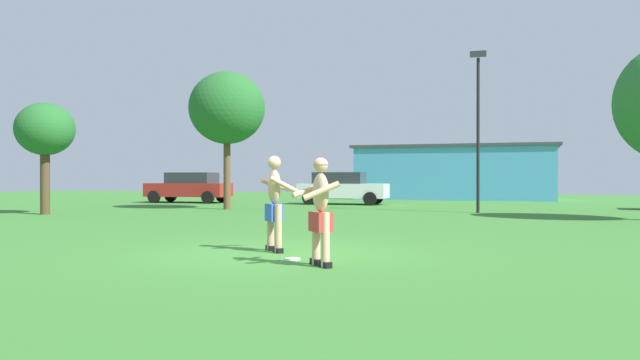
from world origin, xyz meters
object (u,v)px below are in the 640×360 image
at_px(car_white_near_post, 342,188).
at_px(car_red_far_end, 189,187).
at_px(player_with_cap, 320,206).
at_px(tree_left_field, 227,108).
at_px(lamp_post, 478,115).
at_px(frisbee, 293,259).
at_px(player_in_blue, 275,201).
at_px(tree_behind_players, 45,131).

xyz_separation_m(car_white_near_post, car_red_far_end, (-8.18, -0.62, 0.00)).
bearing_deg(player_with_cap, tree_left_field, 121.61).
bearing_deg(lamp_post, frisbee, -97.76).
bearing_deg(player_in_blue, frisbee, -52.87).
distance_m(player_in_blue, lamp_post, 14.13).
height_order(car_white_near_post, lamp_post, lamp_post).
height_order(frisbee, tree_behind_players, tree_behind_players).
xyz_separation_m(player_with_cap, frisbee, (-0.66, 0.55, -0.90)).
relative_size(car_white_near_post, car_red_far_end, 0.99).
bearing_deg(tree_left_field, player_with_cap, -58.39).
distance_m(player_in_blue, tree_left_field, 15.19).
height_order(car_red_far_end, lamp_post, lamp_post).
xyz_separation_m(car_white_near_post, tree_left_field, (-3.27, -6.00, 3.39)).
relative_size(player_with_cap, tree_behind_players, 0.41).
xyz_separation_m(player_with_cap, tree_left_field, (-8.80, 14.30, 3.30)).
height_order(player_in_blue, frisbee, player_in_blue).
height_order(player_in_blue, car_white_near_post, player_in_blue).
relative_size(frisbee, car_white_near_post, 0.06).
bearing_deg(lamp_post, tree_behind_players, -158.08).
bearing_deg(player_with_cap, car_red_far_end, 124.86).
xyz_separation_m(car_red_far_end, tree_behind_players, (0.25, -10.57, 2.20)).
distance_m(player_in_blue, tree_behind_players, 14.47).
bearing_deg(lamp_post, tree_left_field, -175.69).
xyz_separation_m(player_with_cap, lamp_post, (1.32, 15.06, 2.80)).
distance_m(car_white_near_post, lamp_post, 9.09).
distance_m(player_with_cap, lamp_post, 15.37).
height_order(frisbee, tree_left_field, tree_left_field).
relative_size(frisbee, car_red_far_end, 0.06).
bearing_deg(frisbee, lamp_post, 82.24).
relative_size(player_in_blue, lamp_post, 0.29).
xyz_separation_m(car_white_near_post, lamp_post, (6.85, -5.24, 2.88)).
xyz_separation_m(player_with_cap, car_white_near_post, (-5.53, 20.30, -0.09)).
relative_size(player_with_cap, frisbee, 6.54).
height_order(frisbee, lamp_post, lamp_post).
distance_m(lamp_post, tree_behind_players, 15.95).
relative_size(car_red_far_end, tree_left_field, 0.77).
xyz_separation_m(player_with_cap, tree_behind_players, (-13.46, 9.11, 2.11)).
relative_size(player_with_cap, player_in_blue, 0.96).
height_order(player_with_cap, lamp_post, lamp_post).
xyz_separation_m(player_in_blue, car_white_near_post, (-4.17, 18.83, -0.10)).
relative_size(car_red_far_end, tree_behind_players, 1.10).
xyz_separation_m(frisbee, car_red_far_end, (-13.05, 19.13, 0.81)).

